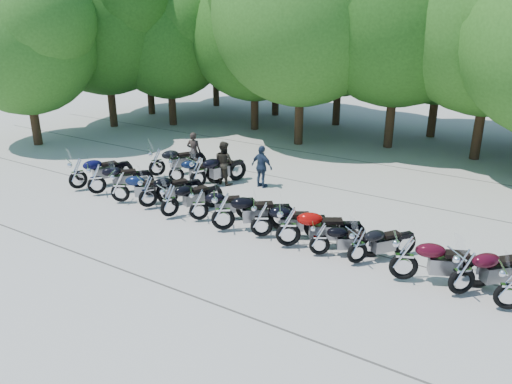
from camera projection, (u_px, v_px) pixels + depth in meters
The scene contains 33 objects.
ground at pixel (229, 241), 15.05m from camera, with size 90.00×90.00×0.00m, color #9C978D.
tree_0 at pixel (146, 27), 31.17m from camera, with size 7.50×7.50×9.21m.
tree_1 at pixel (168, 37), 28.23m from camera, with size 6.97×6.97×8.55m.
tree_2 at pixel (255, 33), 27.01m from camera, with size 7.31×7.31×8.97m.
tree_3 at pixel (302, 14), 23.55m from camera, with size 8.70×8.70×10.67m.
tree_4 at pixel (401, 7), 22.85m from camera, with size 9.13×9.13×11.20m.
tree_5 at pixel (498, 8), 20.92m from camera, with size 9.04×9.04×11.10m.
tree_9 at pixel (214, 25), 33.85m from camera, with size 7.59×7.59×9.32m.
tree_10 at pixel (276, 24), 30.69m from camera, with size 7.78×7.78×9.55m.
tree_11 at pixel (341, 29), 28.04m from camera, with size 7.56×7.56×9.28m.
tree_12 at pixel (444, 26), 25.21m from camera, with size 7.88×7.88×9.67m.
tree_16 at pixel (23, 42), 23.89m from camera, with size 6.97×6.97×8.55m.
tree_17 at pixel (104, 19), 27.44m from camera, with size 8.31×8.31×10.20m.
motorcycle_0 at pixel (77, 173), 18.96m from camera, with size 0.76×2.49×1.41m, color #0B0B33, non-canonical shape.
motorcycle_1 at pixel (96, 178), 18.45m from camera, with size 0.72×2.38×1.34m, color black, non-canonical shape.
motorcycle_2 at pixel (120, 186), 17.68m from camera, with size 0.72×2.35×1.33m, color #0C1739, non-canonical shape.
motorcycle_3 at pixel (148, 191), 17.21m from camera, with size 0.72×2.36×1.33m, color black, non-canonical shape.
motorcycle_4 at pixel (169, 200), 16.44m from camera, with size 0.71×2.33×1.32m, color black, non-canonical shape.
motorcycle_5 at pixel (199, 204), 16.18m from camera, with size 0.67×2.20×1.25m, color black, non-canonical shape.
motorcycle_6 at pixel (223, 210), 15.40m from camera, with size 0.78×2.55×1.44m, color black, non-canonical shape.
motorcycle_7 at pixel (262, 218), 14.98m from camera, with size 0.71×2.33×1.32m, color black, non-canonical shape.
motorcycle_8 at pixel (288, 226), 14.34m from camera, with size 0.77×2.53×1.43m, color #9F0905, non-canonical shape.
motorcycle_9 at pixel (320, 238), 13.91m from camera, with size 0.62×2.03×1.15m, color black, non-canonical shape.
motorcycle_10 at pixel (358, 245), 13.43m from camera, with size 0.65×2.14×1.21m, color black, non-canonical shape.
motorcycle_11 at pixel (405, 257), 12.56m from camera, with size 0.77×2.53×1.43m, color #3F0815, non-canonical shape.
motorcycle_12 at pixel (463, 271), 11.92m from camera, with size 0.75×2.46×1.39m, color #3A0815, non-canonical shape.
motorcycle_13 at pixel (510, 287), 11.33m from camera, with size 0.71×2.32×1.31m, color black, non-canonical shape.
motorcycle_14 at pixel (157, 161), 20.41m from camera, with size 0.75×2.45×1.39m, color black, non-canonical shape.
motorcycle_15 at pixel (176, 169), 19.72m from camera, with size 0.65×2.14×1.21m, color #0B1632, non-canonical shape.
motorcycle_16 at pixel (198, 172), 19.04m from camera, with size 0.77×2.54×1.44m, color black, non-canonical shape.
rider_0 at pixel (194, 152), 21.19m from camera, with size 0.62×0.41×1.70m, color black.
rider_1 at pixel (224, 163), 19.65m from camera, with size 0.84×0.66×1.73m, color black.
rider_2 at pixel (262, 167), 19.26m from camera, with size 0.98×0.41×1.67m, color #223147.
Camera 1 is at (7.94, -11.07, 6.61)m, focal length 35.00 mm.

